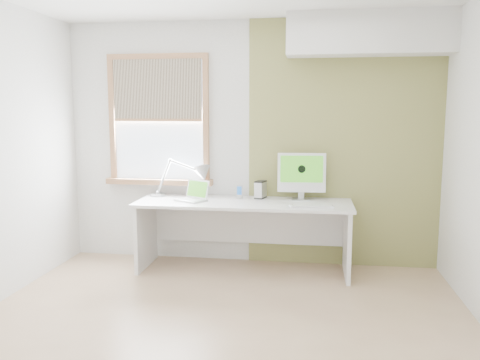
% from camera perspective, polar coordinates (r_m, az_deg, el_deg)
% --- Properties ---
extents(room, '(4.04, 3.54, 2.64)m').
position_cam_1_polar(room, '(3.60, -2.41, 2.39)').
color(room, tan).
rests_on(room, ground).
extents(accent_wall, '(2.00, 0.02, 2.60)m').
position_cam_1_polar(accent_wall, '(5.28, 11.92, 4.05)').
color(accent_wall, olive).
rests_on(accent_wall, room).
extents(soffit, '(1.60, 0.40, 0.42)m').
position_cam_1_polar(soffit, '(5.17, 14.72, 16.10)').
color(soffit, white).
rests_on(soffit, room).
extents(window, '(1.20, 0.14, 1.42)m').
position_cam_1_polar(window, '(5.49, -9.43, 6.82)').
color(window, '#A16942').
rests_on(window, room).
extents(desk, '(2.20, 0.70, 0.73)m').
position_cam_1_polar(desk, '(5.13, 0.51, -4.53)').
color(desk, white).
rests_on(desk, room).
extents(desk_lamp, '(0.74, 0.32, 0.41)m').
position_cam_1_polar(desk_lamp, '(5.37, -5.30, 0.43)').
color(desk_lamp, '#BBBDC0').
rests_on(desk_lamp, desk).
extents(laptop, '(0.38, 0.36, 0.21)m').
position_cam_1_polar(laptop, '(5.12, -5.40, -1.78)').
color(laptop, '#BBBDC0').
rests_on(laptop, desk).
extents(phone_dock, '(0.09, 0.09, 0.14)m').
position_cam_1_polar(phone_dock, '(5.21, -0.06, -1.69)').
color(phone_dock, '#BBBDC0').
rests_on(phone_dock, desk).
extents(external_drive, '(0.13, 0.16, 0.19)m').
position_cam_1_polar(external_drive, '(5.22, 2.39, -1.11)').
color(external_drive, '#BBBDC0').
rests_on(external_drive, desk).
extents(imac, '(0.50, 0.17, 0.49)m').
position_cam_1_polar(imac, '(5.15, 7.14, 0.74)').
color(imac, '#BBBDC0').
rests_on(imac, desk).
extents(keyboard, '(0.42, 0.16, 0.02)m').
position_cam_1_polar(keyboard, '(4.79, 8.31, -3.04)').
color(keyboard, white).
rests_on(keyboard, desk).
extents(mouse, '(0.06, 0.10, 0.03)m').
position_cam_1_polar(mouse, '(4.77, 5.97, -3.00)').
color(mouse, white).
rests_on(mouse, desk).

